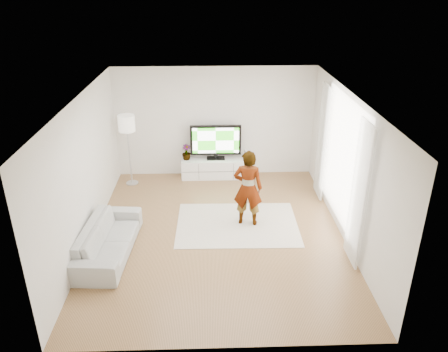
{
  "coord_description": "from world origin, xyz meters",
  "views": [
    {
      "loc": [
        -0.13,
        -7.56,
        4.76
      ],
      "look_at": [
        0.14,
        0.4,
        1.1
      ],
      "focal_mm": 35.0,
      "sensor_mm": 36.0,
      "label": 1
    }
  ],
  "objects_px": {
    "sofa": "(108,239)",
    "floor_lamp": "(127,126)",
    "television": "(216,141)",
    "rug": "(237,224)",
    "player": "(248,188)",
    "media_console": "(216,168)"
  },
  "relations": [
    {
      "from": "media_console",
      "to": "player",
      "type": "relative_size",
      "value": 1.08
    },
    {
      "from": "television",
      "to": "floor_lamp",
      "type": "xyz_separation_m",
      "value": [
        -2.12,
        -0.36,
        0.52
      ]
    },
    {
      "from": "television",
      "to": "sofa",
      "type": "bearing_deg",
      "value": -121.13
    },
    {
      "from": "player",
      "to": "sofa",
      "type": "bearing_deg",
      "value": 31.37
    },
    {
      "from": "sofa",
      "to": "media_console",
      "type": "bearing_deg",
      "value": -27.35
    },
    {
      "from": "media_console",
      "to": "rug",
      "type": "relative_size",
      "value": 0.7
    },
    {
      "from": "player",
      "to": "sofa",
      "type": "height_order",
      "value": "player"
    },
    {
      "from": "media_console",
      "to": "television",
      "type": "distance_m",
      "value": 0.73
    },
    {
      "from": "rug",
      "to": "player",
      "type": "height_order",
      "value": "player"
    },
    {
      "from": "media_console",
      "to": "sofa",
      "type": "xyz_separation_m",
      "value": [
        -2.06,
        -3.38,
        0.06
      ]
    },
    {
      "from": "rug",
      "to": "floor_lamp",
      "type": "relative_size",
      "value": 1.42
    },
    {
      "from": "player",
      "to": "television",
      "type": "bearing_deg",
      "value": -64.87
    },
    {
      "from": "media_console",
      "to": "floor_lamp",
      "type": "bearing_deg",
      "value": -171.16
    },
    {
      "from": "media_console",
      "to": "television",
      "type": "height_order",
      "value": "television"
    },
    {
      "from": "television",
      "to": "floor_lamp",
      "type": "height_order",
      "value": "floor_lamp"
    },
    {
      "from": "floor_lamp",
      "to": "sofa",
      "type": "bearing_deg",
      "value": -88.87
    },
    {
      "from": "television",
      "to": "sofa",
      "type": "xyz_separation_m",
      "value": [
        -2.06,
        -3.41,
        -0.67
      ]
    },
    {
      "from": "sofa",
      "to": "floor_lamp",
      "type": "distance_m",
      "value": 3.28
    },
    {
      "from": "player",
      "to": "sofa",
      "type": "xyz_separation_m",
      "value": [
        -2.67,
        -1.0,
        -0.52
      ]
    },
    {
      "from": "rug",
      "to": "player",
      "type": "bearing_deg",
      "value": 11.92
    },
    {
      "from": "television",
      "to": "player",
      "type": "distance_m",
      "value": 2.49
    },
    {
      "from": "television",
      "to": "sofa",
      "type": "height_order",
      "value": "television"
    }
  ]
}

